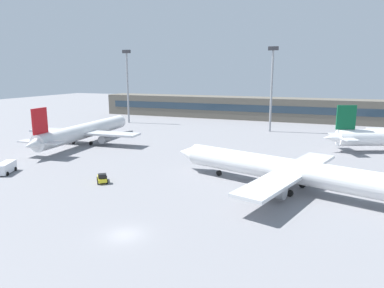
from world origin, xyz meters
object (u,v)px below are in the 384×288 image
at_px(baggage_tug_yellow, 102,178).
at_px(floodlight_tower_east, 272,84).
at_px(service_van_white, 6,168).
at_px(airplane_mid, 87,131).
at_px(floodlight_tower_west, 127,82).
at_px(airplane_near, 284,170).

xyz_separation_m(baggage_tug_yellow, floodlight_tower_east, (19.12, 65.94, 14.83)).
bearing_deg(service_van_white, airplane_mid, 97.90).
height_order(airplane_mid, service_van_white, airplane_mid).
relative_size(baggage_tug_yellow, floodlight_tower_west, 0.14).
bearing_deg(baggage_tug_yellow, floodlight_tower_east, 73.83).
xyz_separation_m(airplane_mid, floodlight_tower_east, (44.16, 37.44, 12.17)).
relative_size(service_van_white, floodlight_tower_east, 0.20).
distance_m(airplane_near, airplane_mid, 59.07).
height_order(service_van_white, floodlight_tower_east, floodlight_tower_east).
bearing_deg(airplane_mid, baggage_tug_yellow, -48.69).
bearing_deg(airplane_near, floodlight_tower_east, 100.87).
distance_m(airplane_mid, service_van_white, 30.66).
bearing_deg(airplane_near, service_van_white, -169.37).
bearing_deg(floodlight_tower_west, baggage_tug_yellow, -62.40).
distance_m(airplane_near, baggage_tug_yellow, 31.38).
xyz_separation_m(baggage_tug_yellow, floodlight_tower_west, (-35.09, 67.12, 14.93)).
bearing_deg(baggage_tug_yellow, airplane_near, 14.47).
bearing_deg(floodlight_tower_east, service_van_white, -120.54).
bearing_deg(floodlight_tower_west, service_van_white, -78.32).
bearing_deg(floodlight_tower_west, airplane_near, -42.21).
height_order(baggage_tug_yellow, floodlight_tower_east, floodlight_tower_east).
xyz_separation_m(airplane_mid, floodlight_tower_west, (-10.04, 38.62, 12.27)).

